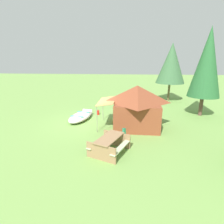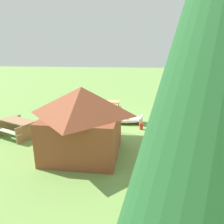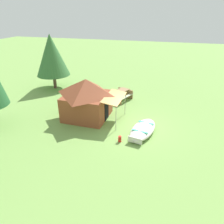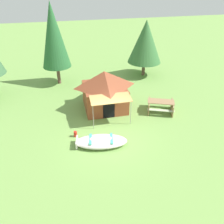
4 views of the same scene
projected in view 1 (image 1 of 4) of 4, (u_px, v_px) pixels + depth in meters
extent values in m
plane|color=#76A24E|center=(88.00, 123.00, 12.60)|extent=(80.00, 80.00, 0.00)
ellipsoid|color=silver|center=(80.00, 117.00, 13.25)|extent=(3.04, 1.76, 0.46)
ellipsoid|color=#4D4947|center=(80.00, 116.00, 13.24)|extent=(2.79, 1.57, 0.17)
cube|color=#3FBA98|center=(77.00, 116.00, 12.66)|extent=(0.31, 0.97, 0.04)
cube|color=#3FBA98|center=(84.00, 112.00, 13.72)|extent=(0.31, 0.97, 0.04)
cube|color=silver|center=(87.00, 111.00, 14.46)|extent=(0.23, 0.81, 0.35)
cube|color=brown|center=(136.00, 115.00, 11.72)|extent=(2.82, 2.83, 1.65)
pyramid|color=brown|center=(137.00, 94.00, 11.33)|extent=(3.04, 3.06, 1.06)
cube|color=black|center=(115.00, 116.00, 11.90)|extent=(0.76, 0.05, 1.32)
cube|color=tan|center=(107.00, 101.00, 11.66)|extent=(2.51, 1.12, 0.18)
cylinder|color=gray|center=(97.00, 120.00, 10.87)|extent=(0.04, 0.04, 1.57)
cylinder|color=gray|center=(103.00, 109.00, 13.07)|extent=(0.04, 0.04, 1.57)
cube|color=#9D7651|center=(109.00, 138.00, 8.44)|extent=(1.92, 1.39, 0.04)
cube|color=beige|center=(121.00, 147.00, 8.27)|extent=(1.72, 0.92, 0.04)
cube|color=beige|center=(98.00, 142.00, 8.80)|extent=(1.72, 0.92, 0.04)
cube|color=#9D7651|center=(101.00, 153.00, 7.89)|extent=(0.62, 1.38, 0.75)
cube|color=#9D7651|center=(117.00, 139.00, 9.21)|extent=(0.62, 1.38, 0.75)
cube|color=#238862|center=(122.00, 130.00, 10.86)|extent=(0.62, 0.64, 0.40)
cylinder|color=red|center=(98.00, 113.00, 14.41)|extent=(0.25, 0.25, 0.35)
cylinder|color=brown|center=(201.00, 106.00, 14.09)|extent=(0.27, 0.27, 1.52)
cone|color=#296333|center=(207.00, 63.00, 13.16)|extent=(2.31, 2.31, 5.01)
cylinder|color=brown|center=(169.00, 92.00, 19.09)|extent=(0.22, 0.22, 1.85)
cone|color=#3D6840|center=(171.00, 63.00, 18.26)|extent=(2.89, 2.89, 3.97)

